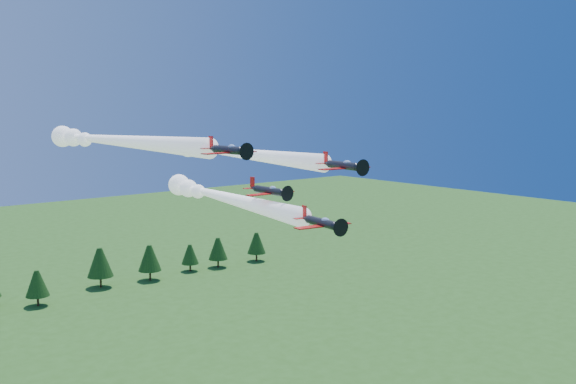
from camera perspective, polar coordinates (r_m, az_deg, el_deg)
plane_lead at (r=99.41m, az=-6.05°, el=-0.35°), size 11.51×49.05×3.70m
plane_left at (r=101.11m, az=-15.50°, el=4.47°), size 6.99×55.85×3.70m
plane_right at (r=110.11m, az=-4.75°, el=3.49°), size 10.68×53.69×3.70m
plane_slot at (r=86.03m, az=-1.70°, el=0.12°), size 7.37×8.04×2.61m
treeline at (r=190.45m, az=-20.13°, el=-6.96°), size 160.40×18.42×11.77m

